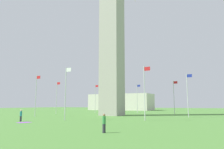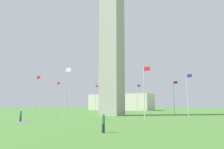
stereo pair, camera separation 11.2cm
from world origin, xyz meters
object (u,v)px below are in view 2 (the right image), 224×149
at_px(person_green_shirt, 103,123).
at_px(flagpole_se, 96,97).
at_px(distant_building, 121,102).
at_px(flagpole_nw, 145,91).
at_px(flagpole_e, 137,97).
at_px(person_teal_shirt, 21,116).
at_px(flagpole_sw, 36,94).
at_px(flagpole_w, 66,91).
at_px(obelisk_monument, 112,28).
at_px(flagpole_n, 188,93).
at_px(flagpole_s, 57,96).
at_px(picnic_blanket_near_first_person, 24,122).
at_px(flagpole_ne, 174,96).

bearing_deg(person_green_shirt, flagpole_se, -0.58).
height_order(flagpole_se, person_green_shirt, flagpole_se).
bearing_deg(distant_building, flagpole_nw, -61.97).
bearing_deg(flagpole_e, person_teal_shirt, -96.07).
distance_m(flagpole_sw, flagpole_w, 13.19).
relative_size(flagpole_e, person_green_shirt, 5.16).
height_order(obelisk_monument, person_teal_shirt, obelisk_monument).
xyz_separation_m(flagpole_n, flagpole_s, (-34.47, 0.00, 0.00)).
xyz_separation_m(flagpole_sw, distant_building, (-7.25, 59.41, -1.09)).
relative_size(flagpole_n, flagpole_s, 1.00).
xyz_separation_m(flagpole_se, picnic_blanket_near_first_person, (9.98, -35.75, -4.81)).
bearing_deg(flagpole_se, person_green_shirt, -57.51).
xyz_separation_m(flagpole_ne, picnic_blanket_near_first_person, (-14.39, -35.75, -4.81)).
bearing_deg(flagpole_w, distant_building, 106.78).
xyz_separation_m(obelisk_monument, flagpole_n, (17.29, 0.00, -16.73)).
distance_m(flagpole_n, flagpole_nw, 13.19).
bearing_deg(obelisk_monument, person_teal_shirt, -100.51).
height_order(flagpole_ne, flagpole_se, same).
height_order(person_green_shirt, picnic_blanket_near_first_person, person_green_shirt).
xyz_separation_m(flagpole_se, person_teal_shirt, (7.96, -34.67, -3.94)).
relative_size(flagpole_sw, flagpole_nw, 1.00).
bearing_deg(distant_building, person_green_shirt, -66.38).
bearing_deg(flagpole_nw, flagpole_se, 135.00).
bearing_deg(flagpole_sw, flagpole_se, 90.00).
bearing_deg(flagpole_nw, flagpole_w, -157.50).
height_order(flagpole_s, distant_building, flagpole_s).
bearing_deg(flagpole_e, flagpole_n, -45.00).
relative_size(flagpole_e, flagpole_w, 1.00).
xyz_separation_m(flagpole_ne, flagpole_nw, (-0.00, -24.37, 0.00)).
height_order(obelisk_monument, flagpole_nw, obelisk_monument).
bearing_deg(flagpole_sw, flagpole_ne, 45.00).
xyz_separation_m(flagpole_n, distant_building, (-36.67, 47.22, -1.09)).
distance_m(flagpole_n, person_green_shirt, 28.78).
xyz_separation_m(obelisk_monument, distant_building, (-19.38, 47.22, -17.81)).
bearing_deg(flagpole_sw, flagpole_s, 112.50).
relative_size(flagpole_e, flagpole_s, 1.00).
height_order(flagpole_nw, distant_building, flagpole_nw).
height_order(flagpole_s, person_green_shirt, flagpole_s).
distance_m(obelisk_monument, flagpole_s, 23.98).
bearing_deg(flagpole_sw, person_green_shirt, -31.97).
xyz_separation_m(flagpole_e, person_teal_shirt, (-4.22, -39.71, -3.94)).
height_order(person_teal_shirt, distant_building, distant_building).
bearing_deg(flagpole_w, flagpole_ne, 67.50).
distance_m(obelisk_monument, person_green_shirt, 37.60).
height_order(flagpole_s, flagpole_nw, same).
bearing_deg(flagpole_ne, distant_building, 132.07).
xyz_separation_m(flagpole_ne, person_green_shirt, (1.39, -40.46, -3.97)).
bearing_deg(picnic_blanket_near_first_person, flagpole_n, 50.47).
bearing_deg(flagpole_sw, flagpole_w, -22.50).
xyz_separation_m(flagpole_nw, picnic_blanket_near_first_person, (-14.39, -11.38, -4.81)).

